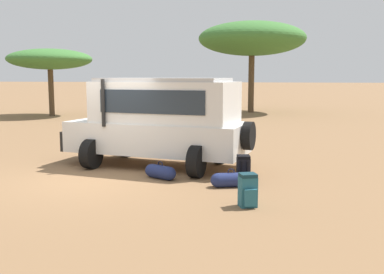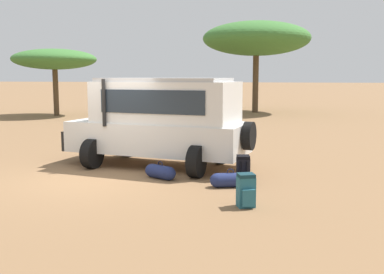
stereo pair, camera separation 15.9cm
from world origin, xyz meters
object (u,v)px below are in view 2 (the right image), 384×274
Objects in this scene: duffel_bag_soft_canvas at (160,172)px; acacia_tree_left_mid at (256,39)px; backpack_cluster_center at (246,191)px; backpack_beside_front_wheel at (243,169)px; safari_vehicle at (161,120)px; duffel_bag_low_black_case at (230,180)px; acacia_tree_far_left at (55,60)px.

acacia_tree_left_mid reaches higher than duffel_bag_soft_canvas.
backpack_cluster_center is 0.77× the size of duffel_bag_soft_canvas.
backpack_cluster_center is at bearing -86.11° from acacia_tree_left_mid.
backpack_beside_front_wheel reaches higher than duffel_bag_soft_canvas.
safari_vehicle is at bearing 104.74° from duffel_bag_soft_canvas.
backpack_beside_front_wheel is at bearing -30.64° from safari_vehicle.
safari_vehicle is 0.71× the size of acacia_tree_left_mid.
duffel_bag_low_black_case is 0.17× the size of acacia_tree_far_left.
duffel_bag_soft_canvas is at bearing -53.78° from acacia_tree_far_left.
backpack_cluster_center is 1.57m from duffel_bag_low_black_case.
acacia_tree_left_mid reaches higher than safari_vehicle.
duffel_bag_soft_canvas is at bearing -75.26° from safari_vehicle.
safari_vehicle is 17.81m from acacia_tree_far_left.
backpack_cluster_center is 0.72× the size of duffel_bag_low_black_case.
acacia_tree_left_mid is at bearing 86.58° from safari_vehicle.
safari_vehicle is at bearing 127.76° from backpack_cluster_center.
duffel_bag_low_black_case is (-0.23, -0.55, -0.15)m from backpack_beside_front_wheel.
backpack_cluster_center is 3.01m from duffel_bag_soft_canvas.
duffel_bag_low_black_case is 21.64m from acacia_tree_left_mid.
safari_vehicle reaches higher than backpack_cluster_center.
duffel_bag_low_black_case is at bearing -14.92° from duffel_bag_soft_canvas.
backpack_cluster_center is 22.27m from acacia_tree_far_left.
safari_vehicle is 1.06× the size of acacia_tree_far_left.
backpack_cluster_center is at bearing -52.00° from acacia_tree_far_left.
duffel_bag_soft_canvas is at bearing -92.08° from acacia_tree_left_mid.
acacia_tree_left_mid is (1.14, 19.10, 3.65)m from safari_vehicle.
duffel_bag_soft_canvas is 0.11× the size of acacia_tree_left_mid.
backpack_beside_front_wheel is 0.71× the size of duffel_bag_low_black_case.
backpack_beside_front_wheel is 0.98× the size of backpack_cluster_center.
backpack_beside_front_wheel is (2.41, -1.43, -0.98)m from safari_vehicle.
acacia_tree_far_left is (-13.08, 15.89, 3.33)m from duffel_bag_low_black_case.
backpack_cluster_center is at bearing -52.24° from safari_vehicle.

